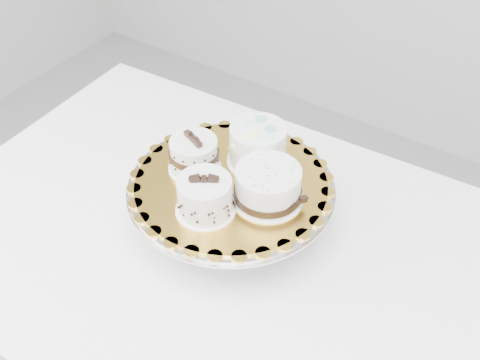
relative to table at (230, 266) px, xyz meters
The scene contains 7 objects.
table is the anchor object (origin of this frame).
cake_stand 0.16m from the table, 119.10° to the left, with size 0.40×0.40×0.11m.
cake_board 0.19m from the table, 119.10° to the left, with size 0.37×0.37×0.01m, color orange.
cake_swirl 0.23m from the table, 112.88° to the right, with size 0.13×0.13×0.09m.
cake_banded 0.25m from the table, 160.47° to the left, with size 0.12×0.12×0.08m.
cake_dots 0.26m from the table, 97.14° to the left, with size 0.14×0.14×0.08m.
cake_ribbon 0.23m from the table, 35.24° to the left, with size 0.15×0.15×0.07m.
Camera 1 is at (0.53, -0.40, 1.63)m, focal length 45.00 mm.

